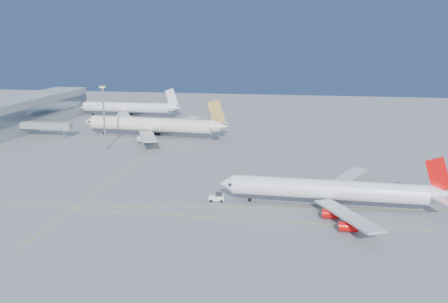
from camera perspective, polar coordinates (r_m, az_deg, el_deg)
ground at (r=137.56m, az=0.96°, el=-5.58°), size 500.00×500.00×0.00m
terminal at (r=255.11m, az=-22.39°, el=3.91°), size 18.40×110.00×15.00m
jet_bridge at (r=233.42m, az=-19.44°, el=2.79°), size 23.60×3.60×6.90m
taxiway_lines at (r=146.22m, az=-4.39°, el=-4.47°), size 118.86×140.00×0.02m
airliner_virgin at (r=134.07m, az=12.31°, el=-4.37°), size 60.56×54.46×14.95m
airliner_etihad at (r=222.71m, az=-7.97°, el=3.01°), size 68.22×62.86×17.80m
airliner_third at (r=282.65m, az=-10.85°, el=4.94°), size 60.08×55.53×16.15m
pushback_tug at (r=136.57m, az=-0.81°, el=-5.25°), size 4.31×2.87×2.32m
light_mast at (r=199.38m, az=-13.57°, el=4.36°), size 2.19×2.19×25.32m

